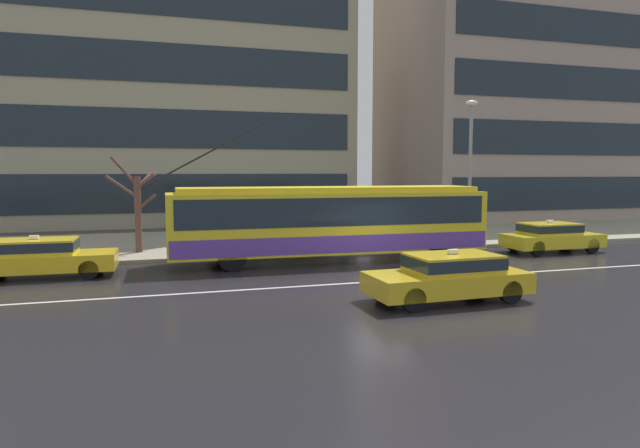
{
  "coord_description": "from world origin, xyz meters",
  "views": [
    {
      "loc": [
        -7.65,
        -17.27,
        3.48
      ],
      "look_at": [
        -1.41,
        3.06,
        1.46
      ],
      "focal_mm": 31.33,
      "sensor_mm": 36.0,
      "label": 1
    }
  ],
  "objects": [
    {
      "name": "street_lamp",
      "position": [
        6.4,
        5.15,
        4.01
      ],
      "size": [
        0.6,
        0.32,
        6.53
      ],
      "color": "gray",
      "rests_on": "sidewalk_slab"
    },
    {
      "name": "pedestrian_approaching_curb",
      "position": [
        3.62,
        5.64,
        1.7
      ],
      "size": [
        1.14,
        1.14,
        2.01
      ],
      "color": "#173146",
      "rests_on": "sidewalk_slab"
    },
    {
      "name": "taxi_ahead_of_bus",
      "position": [
        8.85,
        2.58,
        0.7
      ],
      "size": [
        4.22,
        1.8,
        1.39
      ],
      "color": "yellow",
      "rests_on": "ground_plane"
    },
    {
      "name": "trolleybus",
      "position": [
        -1.02,
        3.03,
        1.59
      ],
      "size": [
        13.01,
        2.8,
        5.3
      ],
      "color": "yellow",
      "rests_on": "ground_plane"
    },
    {
      "name": "street_tree_bare",
      "position": [
        -8.13,
        6.79,
        2.09
      ],
      "size": [
        2.03,
        1.91,
        3.95
      ],
      "color": "brown",
      "rests_on": "sidewalk_slab"
    },
    {
      "name": "taxi_queued_behind_bus",
      "position": [
        -11.17,
        2.72,
        0.7
      ],
      "size": [
        4.7,
        1.9,
        1.39
      ],
      "color": "yellow",
      "rests_on": "ground_plane"
    },
    {
      "name": "pedestrian_at_shelter",
      "position": [
        -5.12,
        6.61,
        1.71
      ],
      "size": [
        1.4,
        1.4,
        1.95
      ],
      "color": "black",
      "rests_on": "sidewalk_slab"
    },
    {
      "name": "bus_shelter",
      "position": [
        -1.18,
        6.39,
        2.12
      ],
      "size": [
        3.96,
        1.68,
        2.65
      ],
      "color": "gray",
      "rests_on": "sidewalk_slab"
    },
    {
      "name": "sidewalk_slab",
      "position": [
        0.0,
        9.63,
        0.07
      ],
      "size": [
        80.0,
        10.0,
        0.14
      ],
      "primitive_type": "cube",
      "color": "gray",
      "rests_on": "ground_plane"
    },
    {
      "name": "taxi_oncoming_near",
      "position": [
        0.0,
        -4.17,
        0.7
      ],
      "size": [
        4.36,
        1.91,
        1.39
      ],
      "color": "gold",
      "rests_on": "ground_plane"
    },
    {
      "name": "office_tower_corner_right",
      "position": [
        21.45,
        19.33,
        9.36
      ],
      "size": [
        23.68,
        11.75,
        18.69
      ],
      "color": "#A18C82",
      "rests_on": "ground_plane"
    },
    {
      "name": "ground_plane",
      "position": [
        0.0,
        0.0,
        0.0
      ],
      "size": [
        160.0,
        160.0,
        0.0
      ],
      "primitive_type": "plane",
      "color": "black"
    },
    {
      "name": "lane_centre_line",
      "position": [
        0.0,
        -1.2,
        0.0
      ],
      "size": [
        72.0,
        0.14,
        0.01
      ],
      "primitive_type": "cube",
      "color": "silver",
      "rests_on": "ground_plane"
    },
    {
      "name": "office_tower_corner_left",
      "position": [
        -6.35,
        23.69,
        13.88
      ],
      "size": [
        24.55,
        11.77,
        27.74
      ],
      "color": "tan",
      "rests_on": "ground_plane"
    }
  ]
}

